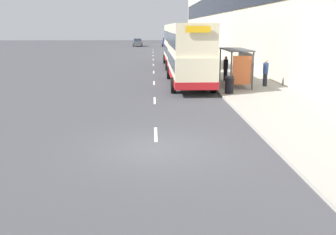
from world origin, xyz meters
TOP-DOWN VIEW (x-y plane):
  - ground_plane at (0.00, 0.00)m, footprint 220.00×220.00m
  - pavement at (6.50, 38.50)m, footprint 5.00×93.00m
  - lane_mark_0 at (0.00, 1.76)m, footprint 0.12×2.00m
  - lane_mark_1 at (0.00, 8.66)m, footprint 0.12×2.00m
  - lane_mark_2 at (0.00, 15.55)m, footprint 0.12×2.00m
  - lane_mark_3 at (0.00, 22.44)m, footprint 0.12×2.00m
  - lane_mark_4 at (0.00, 29.34)m, footprint 0.12×2.00m
  - lane_mark_5 at (0.00, 36.23)m, footprint 0.12×2.00m
  - lane_mark_6 at (0.00, 43.12)m, footprint 0.12×2.00m
  - lane_mark_7 at (0.00, 50.01)m, footprint 0.12×2.00m
  - lane_mark_8 at (0.00, 56.91)m, footprint 0.12×2.00m
  - bus_shelter at (5.77, 13.04)m, footprint 1.60×4.20m
  - double_decker_bus_near at (2.47, 14.33)m, footprint 2.85×10.37m
  - double_decker_bus_ahead at (2.57, 27.30)m, footprint 2.85×11.05m
  - car_0 at (2.96, 69.92)m, footprint 1.94×4.44m
  - car_1 at (-3.27, 70.76)m, footprint 1.97×4.51m
  - pedestrian_at_shelter at (5.38, 15.67)m, footprint 0.36×0.36m
  - pedestrian_1 at (7.56, 12.84)m, footprint 0.36×0.36m
  - litter_bin at (4.55, 10.07)m, footprint 0.55×0.55m

SIDE VIEW (x-z plane):
  - ground_plane at x=0.00m, z-range 0.00..0.00m
  - lane_mark_0 at x=0.00m, z-range 0.00..0.01m
  - lane_mark_1 at x=0.00m, z-range 0.00..0.01m
  - lane_mark_2 at x=0.00m, z-range 0.00..0.01m
  - lane_mark_3 at x=0.00m, z-range 0.00..0.01m
  - lane_mark_4 at x=0.00m, z-range 0.00..0.01m
  - lane_mark_5 at x=0.00m, z-range 0.00..0.01m
  - lane_mark_6 at x=0.00m, z-range 0.00..0.01m
  - lane_mark_7 at x=0.00m, z-range 0.00..0.01m
  - lane_mark_8 at x=0.00m, z-range 0.00..0.01m
  - pavement at x=6.50m, z-range 0.00..0.14m
  - litter_bin at x=4.55m, z-range 0.14..1.19m
  - car_1 at x=-3.27m, z-range 0.00..1.65m
  - car_0 at x=2.96m, z-range -0.02..1.82m
  - pedestrian_1 at x=7.56m, z-range 0.16..1.97m
  - pedestrian_at_shelter at x=5.38m, z-range 0.16..1.98m
  - bus_shelter at x=5.77m, z-range 0.64..3.12m
  - double_decker_bus_near at x=2.47m, z-range 0.13..4.43m
  - double_decker_bus_ahead at x=2.57m, z-range 0.14..4.44m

